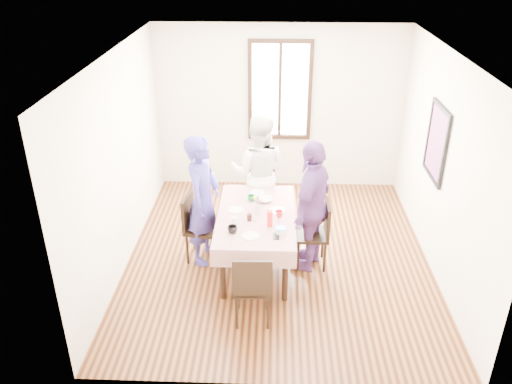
% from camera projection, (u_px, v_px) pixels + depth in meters
% --- Properties ---
extents(ground, '(4.50, 4.50, 0.00)m').
position_uv_depth(ground, '(278.00, 255.00, 7.05)').
color(ground, black).
rests_on(ground, ground).
extents(back_wall, '(4.00, 0.00, 4.00)m').
position_uv_depth(back_wall, '(280.00, 108.00, 8.45)').
color(back_wall, beige).
rests_on(back_wall, ground).
extents(right_wall, '(0.00, 4.50, 4.50)m').
position_uv_depth(right_wall, '(443.00, 167.00, 6.38)').
color(right_wall, beige).
rests_on(right_wall, ground).
extents(window_frame, '(1.02, 0.06, 1.62)m').
position_uv_depth(window_frame, '(280.00, 91.00, 8.30)').
color(window_frame, black).
rests_on(window_frame, back_wall).
extents(window_pane, '(0.90, 0.02, 1.50)m').
position_uv_depth(window_pane, '(280.00, 91.00, 8.31)').
color(window_pane, white).
rests_on(window_pane, back_wall).
extents(art_poster, '(0.04, 0.76, 0.96)m').
position_uv_depth(art_poster, '(437.00, 143.00, 6.55)').
color(art_poster, red).
rests_on(art_poster, right_wall).
extents(dining_table, '(0.85, 1.54, 0.75)m').
position_uv_depth(dining_table, '(256.00, 240.00, 6.69)').
color(dining_table, black).
rests_on(dining_table, ground).
extents(tablecloth, '(0.97, 1.66, 0.01)m').
position_uv_depth(tablecloth, '(256.00, 215.00, 6.52)').
color(tablecloth, '#610208').
rests_on(tablecloth, dining_table).
extents(chair_left, '(0.47, 0.47, 0.91)m').
position_uv_depth(chair_left, '(203.00, 228.00, 6.81)').
color(chair_left, black).
rests_on(chair_left, ground).
extents(chair_right, '(0.42, 0.42, 0.91)m').
position_uv_depth(chair_right, '(311.00, 234.00, 6.67)').
color(chair_right, black).
rests_on(chair_right, ground).
extents(chair_far, '(0.46, 0.46, 0.91)m').
position_uv_depth(chair_far, '(259.00, 197.00, 7.59)').
color(chair_far, black).
rests_on(chair_far, ground).
extents(chair_near, '(0.43, 0.43, 0.91)m').
position_uv_depth(chair_near, '(253.00, 285.00, 5.71)').
color(chair_near, black).
rests_on(chair_near, ground).
extents(person_left, '(0.55, 0.71, 1.74)m').
position_uv_depth(person_left, '(202.00, 200.00, 6.62)').
color(person_left, '#3B338E').
rests_on(person_left, ground).
extents(person_far, '(0.90, 0.74, 1.71)m').
position_uv_depth(person_far, '(259.00, 173.00, 7.40)').
color(person_far, white).
rests_on(person_far, ground).
extents(person_right, '(0.79, 1.11, 1.74)m').
position_uv_depth(person_right, '(312.00, 206.00, 6.48)').
color(person_right, '#63397D').
rests_on(person_right, ground).
extents(mug_black, '(0.13, 0.13, 0.09)m').
position_uv_depth(mug_black, '(232.00, 230.00, 6.09)').
color(mug_black, black).
rests_on(mug_black, tablecloth).
extents(mug_flag, '(0.12, 0.12, 0.09)m').
position_uv_depth(mug_flag, '(279.00, 214.00, 6.43)').
color(mug_flag, red).
rests_on(mug_flag, tablecloth).
extents(mug_green, '(0.14, 0.14, 0.08)m').
position_uv_depth(mug_green, '(251.00, 198.00, 6.82)').
color(mug_green, '#0C7226').
rests_on(mug_green, tablecloth).
extents(serving_bowl, '(0.21, 0.21, 0.05)m').
position_uv_depth(serving_bowl, '(264.00, 200.00, 6.81)').
color(serving_bowl, white).
rests_on(serving_bowl, tablecloth).
extents(juice_carton, '(0.07, 0.07, 0.21)m').
position_uv_depth(juice_carton, '(270.00, 218.00, 6.21)').
color(juice_carton, red).
rests_on(juice_carton, tablecloth).
extents(butter_tub, '(0.13, 0.13, 0.07)m').
position_uv_depth(butter_tub, '(281.00, 231.00, 6.09)').
color(butter_tub, white).
rests_on(butter_tub, tablecloth).
extents(jam_jar, '(0.06, 0.06, 0.08)m').
position_uv_depth(jam_jar, '(249.00, 217.00, 6.36)').
color(jam_jar, black).
rests_on(jam_jar, tablecloth).
extents(drinking_glass, '(0.07, 0.07, 0.09)m').
position_uv_depth(drinking_glass, '(235.00, 221.00, 6.28)').
color(drinking_glass, silver).
rests_on(drinking_glass, tablecloth).
extents(smartphone, '(0.08, 0.15, 0.01)m').
position_uv_depth(smartphone, '(276.00, 236.00, 6.04)').
color(smartphone, black).
rests_on(smartphone, tablecloth).
extents(flower_vase, '(0.07, 0.07, 0.13)m').
position_uv_depth(flower_vase, '(257.00, 209.00, 6.49)').
color(flower_vase, silver).
rests_on(flower_vase, tablecloth).
extents(plate_left, '(0.20, 0.20, 0.01)m').
position_uv_depth(plate_left, '(236.00, 210.00, 6.60)').
color(plate_left, white).
rests_on(plate_left, tablecloth).
extents(plate_right, '(0.20, 0.20, 0.01)m').
position_uv_depth(plate_right, '(277.00, 211.00, 6.59)').
color(plate_right, white).
rests_on(plate_right, tablecloth).
extents(plate_far, '(0.20, 0.20, 0.01)m').
position_uv_depth(plate_far, '(257.00, 193.00, 7.03)').
color(plate_far, white).
rests_on(plate_far, tablecloth).
extents(plate_near, '(0.20, 0.20, 0.01)m').
position_uv_depth(plate_near, '(250.00, 236.00, 6.04)').
color(plate_near, white).
rests_on(plate_near, tablecloth).
extents(butter_lid, '(0.12, 0.12, 0.01)m').
position_uv_depth(butter_lid, '(281.00, 228.00, 6.07)').
color(butter_lid, blue).
rests_on(butter_lid, butter_tub).
extents(flower_bunch, '(0.09, 0.09, 0.10)m').
position_uv_depth(flower_bunch, '(258.00, 201.00, 6.44)').
color(flower_bunch, yellow).
rests_on(flower_bunch, flower_vase).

